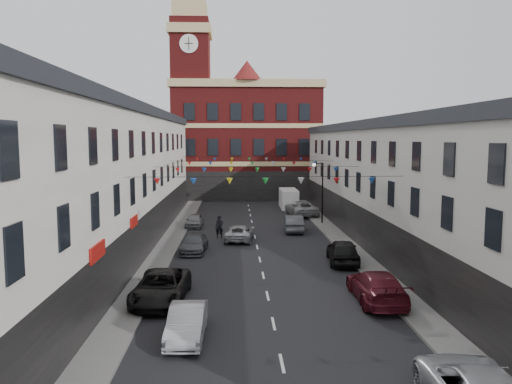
{
  "coord_description": "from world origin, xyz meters",
  "views": [
    {
      "loc": [
        -1.74,
        -33.66,
        8.31
      ],
      "look_at": [
        0.1,
        8.36,
        3.8
      ],
      "focal_mm": 35.0,
      "sensor_mm": 36.0,
      "label": 1
    }
  ],
  "objects": [
    {
      "name": "moving_car",
      "position": [
        -1.32,
        6.58,
        0.64
      ],
      "size": [
        2.68,
        4.83,
        1.28
      ],
      "primitive_type": "imported",
      "rotation": [
        0.0,
        0.0,
        3.02
      ],
      "color": "#A7AAAE",
      "rests_on": "ground"
    },
    {
      "name": "terrace_right",
      "position": [
        11.78,
        1.0,
        4.85
      ],
      "size": [
        8.4,
        56.0,
        9.7
      ],
      "color": "beige",
      "rests_on": "ground"
    },
    {
      "name": "car_right_f",
      "position": [
        5.5,
        19.49,
        0.81
      ],
      "size": [
        3.35,
        6.12,
        1.62
      ],
      "primitive_type": "imported",
      "rotation": [
        0.0,
        0.0,
        3.26
      ],
      "color": "#9D9FA2",
      "rests_on": "ground"
    },
    {
      "name": "street_lamp",
      "position": [
        6.55,
        14.0,
        3.9
      ],
      "size": [
        1.1,
        0.36,
        6.0
      ],
      "color": "black",
      "rests_on": "ground"
    },
    {
      "name": "car_left_b",
      "position": [
        -3.74,
        -13.52,
        0.69
      ],
      "size": [
        1.54,
        4.21,
        1.38
      ],
      "primitive_type": "imported",
      "rotation": [
        0.0,
        0.0,
        -0.02
      ],
      "color": "#B2B5BA",
      "rests_on": "ground"
    },
    {
      "name": "civic_building",
      "position": [
        0.0,
        37.95,
        8.14
      ],
      "size": [
        20.6,
        13.3,
        18.5
      ],
      "color": "maroon",
      "rests_on": "ground"
    },
    {
      "name": "car_right_e",
      "position": [
        3.6,
        10.34,
        0.75
      ],
      "size": [
        1.89,
        4.64,
        1.5
      ],
      "primitive_type": "imported",
      "rotation": [
        0.0,
        0.0,
        3.07
      ],
      "color": "#4B4D52",
      "rests_on": "ground"
    },
    {
      "name": "pavement_left",
      "position": [
        -6.9,
        2.0,
        0.07
      ],
      "size": [
        1.8,
        64.0,
        0.15
      ],
      "primitive_type": "cube",
      "color": "#605E5B",
      "rests_on": "ground"
    },
    {
      "name": "clock_tower",
      "position": [
        -7.5,
        35.0,
        14.93
      ],
      "size": [
        5.6,
        5.6,
        30.0
      ],
      "color": "maroon",
      "rests_on": "ground"
    },
    {
      "name": "car_right_d",
      "position": [
        5.5,
        -1.27,
        0.82
      ],
      "size": [
        2.42,
        4.98,
        1.64
      ],
      "primitive_type": "imported",
      "rotation": [
        0.0,
        0.0,
        3.04
      ],
      "color": "black",
      "rests_on": "ground"
    },
    {
      "name": "terrace_left",
      "position": [
        -11.78,
        1.0,
        5.35
      ],
      "size": [
        8.4,
        56.0,
        10.7
      ],
      "color": "beige",
      "rests_on": "ground"
    },
    {
      "name": "car_left_c",
      "position": [
        -5.5,
        -8.72,
        0.77
      ],
      "size": [
        2.75,
        5.63,
        1.54
      ],
      "primitive_type": "imported",
      "rotation": [
        0.0,
        0.0,
        -0.04
      ],
      "color": "black",
      "rests_on": "ground"
    },
    {
      "name": "car_right_c",
      "position": [
        5.5,
        -9.18,
        0.8
      ],
      "size": [
        2.34,
        5.57,
        1.6
      ],
      "primitive_type": "imported",
      "rotation": [
        0.0,
        0.0,
        3.12
      ],
      "color": "#50101A",
      "rests_on": "ground"
    },
    {
      "name": "ground",
      "position": [
        0.0,
        0.0,
        0.0
      ],
      "size": [
        160.0,
        160.0,
        0.0
      ],
      "primitive_type": "plane",
      "color": "black",
      "rests_on": "ground"
    },
    {
      "name": "car_left_d",
      "position": [
        -4.72,
        2.52,
        0.63
      ],
      "size": [
        2.04,
        4.47,
        1.27
      ],
      "primitive_type": "imported",
      "rotation": [
        0.0,
        0.0,
        -0.06
      ],
      "color": "#474B50",
      "rests_on": "ground"
    },
    {
      "name": "white_van",
      "position": [
        4.78,
        25.55,
        1.13
      ],
      "size": [
        2.02,
        5.14,
        2.26
      ],
      "primitive_type": "cube",
      "rotation": [
        0.0,
        0.0,
        -0.01
      ],
      "color": "white",
      "rests_on": "ground"
    },
    {
      "name": "car_left_e",
      "position": [
        -5.5,
        12.77,
        0.65
      ],
      "size": [
        1.62,
        3.85,
        1.3
      ],
      "primitive_type": "imported",
      "rotation": [
        0.0,
        0.0,
        -0.02
      ],
      "color": "gray",
      "rests_on": "ground"
    },
    {
      "name": "pavement_right",
      "position": [
        6.9,
        2.0,
        0.07
      ],
      "size": [
        1.8,
        64.0,
        0.15
      ],
      "primitive_type": "cube",
      "color": "#605E5B",
      "rests_on": "ground"
    },
    {
      "name": "distant_hill",
      "position": [
        -4.0,
        62.0,
        5.0
      ],
      "size": [
        40.0,
        14.0,
        10.0
      ],
      "primitive_type": "cube",
      "color": "#274420",
      "rests_on": "ground"
    },
    {
      "name": "pedestrian",
      "position": [
        -3.0,
        7.59,
        0.95
      ],
      "size": [
        0.72,
        0.49,
        1.9
      ],
      "primitive_type": "imported",
      "rotation": [
        0.0,
        0.0,
        -0.06
      ],
      "color": "black",
      "rests_on": "ground"
    }
  ]
}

